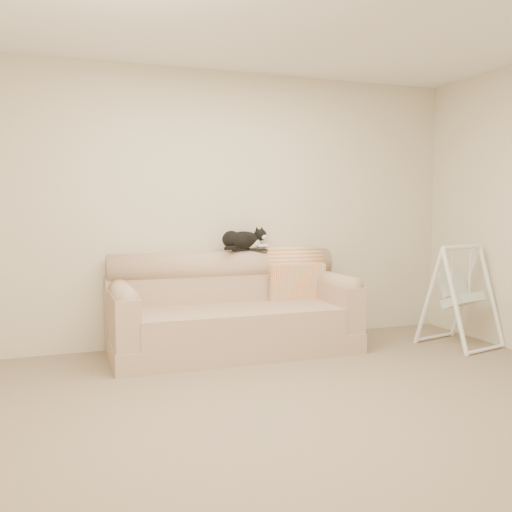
{
  "coord_description": "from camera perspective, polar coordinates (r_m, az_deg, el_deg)",
  "views": [
    {
      "loc": [
        -1.48,
        -3.3,
        1.32
      ],
      "look_at": [
        0.16,
        1.27,
        0.9
      ],
      "focal_mm": 40.0,
      "sensor_mm": 36.0,
      "label": 1
    }
  ],
  "objects": [
    {
      "name": "sofa",
      "position": [
        5.24,
        -2.45,
        -5.7
      ],
      "size": [
        2.2,
        0.93,
        0.9
      ],
      "color": "tan",
      "rests_on": "ground"
    },
    {
      "name": "remote_b",
      "position": [
        5.46,
        0.24,
        0.64
      ],
      "size": [
        0.17,
        0.14,
        0.02
      ],
      "color": "black",
      "rests_on": "sofa"
    },
    {
      "name": "remote_a",
      "position": [
        5.45,
        -1.51,
        0.66
      ],
      "size": [
        0.19,
        0.1,
        0.03
      ],
      "color": "black",
      "rests_on": "sofa"
    },
    {
      "name": "room_shell",
      "position": [
        3.62,
        4.42,
        8.24
      ],
      "size": [
        5.04,
        4.04,
        2.6
      ],
      "color": "#C0B69B",
      "rests_on": "ground"
    },
    {
      "name": "tuxedo_cat",
      "position": [
        5.43,
        -1.29,
        1.64
      ],
      "size": [
        0.53,
        0.38,
        0.22
      ],
      "color": "black",
      "rests_on": "sofa"
    },
    {
      "name": "baby_swing",
      "position": [
        5.75,
        19.68,
        -3.72
      ],
      "size": [
        0.71,
        0.74,
        0.97
      ],
      "color": "white",
      "rests_on": "ground"
    },
    {
      "name": "throw_blanket",
      "position": [
        5.63,
        3.61,
        -1.09
      ],
      "size": [
        0.56,
        0.38,
        0.58
      ],
      "color": "orange",
      "rests_on": "sofa"
    },
    {
      "name": "ground_plane",
      "position": [
        3.85,
        4.26,
        -15.1
      ],
      "size": [
        5.0,
        5.0,
        0.0
      ],
      "primitive_type": "plane",
      "color": "#7B6959",
      "rests_on": "ground"
    }
  ]
}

